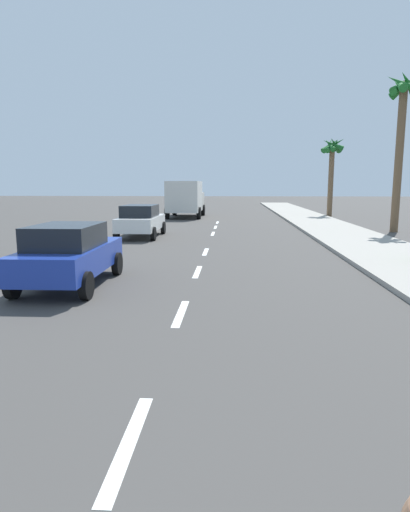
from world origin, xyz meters
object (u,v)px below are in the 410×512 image
Objects in this scene: delivery_truck at (186,198)px; palm_tree_far at (402,115)px; parked_car_blue at (69,253)px; palm_tree_distant at (332,156)px; parked_car_white at (141,220)px.

delivery_truck is 0.75× the size of palm_tree_far.
parked_car_blue is 28.17m from palm_tree_distant.
palm_tree_far is at bearing 45.64° from parked_car_blue.
palm_tree_distant reaches higher than parked_car_white.
palm_tree_distant is at bearing 94.38° from palm_tree_far.
parked_car_blue is 0.98× the size of parked_car_white.
delivery_truck reaches higher than parked_car_blue.
delivery_truck is at bearing 88.31° from parked_car_blue.
palm_tree_far is 1.30× the size of palm_tree_distant.
delivery_truck is (0.80, 13.11, 0.67)m from parked_car_white.
palm_tree_far is at bearing 13.37° from parked_car_white.
delivery_truck is (0.41, 23.45, 0.67)m from parked_car_blue.
delivery_truck is 16.61m from palm_tree_far.
palm_tree_distant is at bearing 63.95° from parked_car_blue.
parked_car_blue is 10.35m from parked_car_white.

